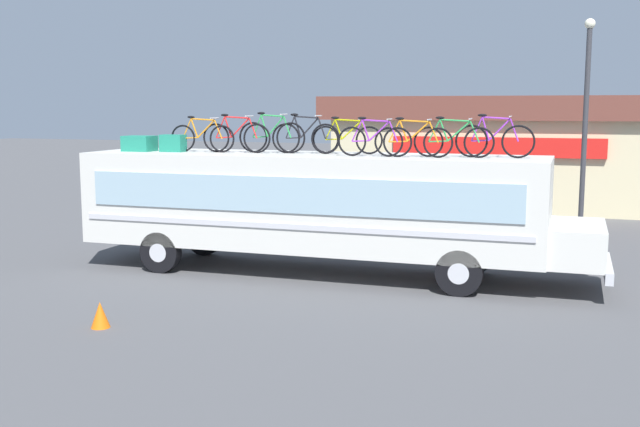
{
  "coord_description": "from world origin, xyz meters",
  "views": [
    {
      "loc": [
        5.83,
        -16.59,
        3.9
      ],
      "look_at": [
        0.25,
        0.0,
        1.42
      ],
      "focal_mm": 42.55,
      "sensor_mm": 36.0,
      "label": 1
    }
  ],
  "objects_px": {
    "rooftop_bicycle_2": "(236,137)",
    "rooftop_bicycle_9": "(494,140)",
    "bus": "(319,203)",
    "rooftop_bicycle_7": "(413,141)",
    "rooftop_bicycle_1": "(202,137)",
    "rooftop_bicycle_6": "(374,140)",
    "rooftop_bicycle_4": "(305,137)",
    "rooftop_bicycle_8": "(453,140)",
    "rooftop_bicycle_5": "(347,138)",
    "traffic_cone": "(100,315)",
    "rooftop_bicycle_3": "(272,136)",
    "luggage_bag_1": "(139,144)",
    "street_lamp": "(585,122)",
    "luggage_bag_2": "(173,143)"
  },
  "relations": [
    {
      "from": "rooftop_bicycle_6",
      "to": "street_lamp",
      "type": "relative_size",
      "value": 0.27
    },
    {
      "from": "rooftop_bicycle_6",
      "to": "rooftop_bicycle_9",
      "type": "bearing_deg",
      "value": 9.53
    },
    {
      "from": "rooftop_bicycle_2",
      "to": "rooftop_bicycle_8",
      "type": "relative_size",
      "value": 1.0
    },
    {
      "from": "rooftop_bicycle_2",
      "to": "rooftop_bicycle_6",
      "type": "height_order",
      "value": "rooftop_bicycle_2"
    },
    {
      "from": "luggage_bag_2",
      "to": "rooftop_bicycle_3",
      "type": "bearing_deg",
      "value": 7.85
    },
    {
      "from": "rooftop_bicycle_1",
      "to": "rooftop_bicycle_4",
      "type": "relative_size",
      "value": 1.01
    },
    {
      "from": "rooftop_bicycle_9",
      "to": "traffic_cone",
      "type": "relative_size",
      "value": 3.63
    },
    {
      "from": "bus",
      "to": "rooftop_bicycle_6",
      "type": "height_order",
      "value": "rooftop_bicycle_6"
    },
    {
      "from": "rooftop_bicycle_1",
      "to": "rooftop_bicycle_3",
      "type": "relative_size",
      "value": 1.01
    },
    {
      "from": "luggage_bag_1",
      "to": "street_lamp",
      "type": "bearing_deg",
      "value": 27.54
    },
    {
      "from": "rooftop_bicycle_1",
      "to": "rooftop_bicycle_4",
      "type": "xyz_separation_m",
      "value": [
        2.58,
        0.23,
        0.02
      ]
    },
    {
      "from": "rooftop_bicycle_2",
      "to": "rooftop_bicycle_5",
      "type": "relative_size",
      "value": 1.03
    },
    {
      "from": "rooftop_bicycle_6",
      "to": "rooftop_bicycle_1",
      "type": "bearing_deg",
      "value": 176.31
    },
    {
      "from": "rooftop_bicycle_8",
      "to": "street_lamp",
      "type": "height_order",
      "value": "street_lamp"
    },
    {
      "from": "rooftop_bicycle_6",
      "to": "traffic_cone",
      "type": "height_order",
      "value": "rooftop_bicycle_6"
    },
    {
      "from": "luggage_bag_2",
      "to": "rooftop_bicycle_5",
      "type": "xyz_separation_m",
      "value": [
        4.26,
        0.58,
        0.16
      ]
    },
    {
      "from": "luggage_bag_2",
      "to": "traffic_cone",
      "type": "relative_size",
      "value": 1.25
    },
    {
      "from": "rooftop_bicycle_7",
      "to": "rooftop_bicycle_8",
      "type": "height_order",
      "value": "rooftop_bicycle_8"
    },
    {
      "from": "rooftop_bicycle_4",
      "to": "rooftop_bicycle_9",
      "type": "height_order",
      "value": "rooftop_bicycle_9"
    },
    {
      "from": "bus",
      "to": "rooftop_bicycle_7",
      "type": "xyz_separation_m",
      "value": [
        2.27,
        -0.32,
        1.49
      ]
    },
    {
      "from": "rooftop_bicycle_1",
      "to": "street_lamp",
      "type": "height_order",
      "value": "street_lamp"
    },
    {
      "from": "rooftop_bicycle_8",
      "to": "rooftop_bicycle_2",
      "type": "bearing_deg",
      "value": 179.12
    },
    {
      "from": "rooftop_bicycle_1",
      "to": "rooftop_bicycle_8",
      "type": "relative_size",
      "value": 0.97
    },
    {
      "from": "rooftop_bicycle_4",
      "to": "rooftop_bicycle_8",
      "type": "relative_size",
      "value": 0.96
    },
    {
      "from": "rooftop_bicycle_1",
      "to": "rooftop_bicycle_2",
      "type": "distance_m",
      "value": 0.88
    },
    {
      "from": "rooftop_bicycle_5",
      "to": "traffic_cone",
      "type": "xyz_separation_m",
      "value": [
        -2.8,
        -5.88,
        -2.93
      ]
    },
    {
      "from": "street_lamp",
      "to": "rooftop_bicycle_6",
      "type": "bearing_deg",
      "value": -128.63
    },
    {
      "from": "rooftop_bicycle_3",
      "to": "rooftop_bicycle_5",
      "type": "distance_m",
      "value": 1.81
    },
    {
      "from": "bus",
      "to": "rooftop_bicycle_4",
      "type": "relative_size",
      "value": 7.13
    },
    {
      "from": "rooftop_bicycle_7",
      "to": "street_lamp",
      "type": "distance_m",
      "value": 6.6
    },
    {
      "from": "luggage_bag_1",
      "to": "traffic_cone",
      "type": "height_order",
      "value": "luggage_bag_1"
    },
    {
      "from": "bus",
      "to": "rooftop_bicycle_1",
      "type": "distance_m",
      "value": 3.32
    },
    {
      "from": "luggage_bag_1",
      "to": "street_lamp",
      "type": "height_order",
      "value": "street_lamp"
    },
    {
      "from": "rooftop_bicycle_3",
      "to": "traffic_cone",
      "type": "height_order",
      "value": "rooftop_bicycle_3"
    },
    {
      "from": "luggage_bag_1",
      "to": "rooftop_bicycle_2",
      "type": "relative_size",
      "value": 0.41
    },
    {
      "from": "rooftop_bicycle_1",
      "to": "rooftop_bicycle_7",
      "type": "height_order",
      "value": "rooftop_bicycle_1"
    },
    {
      "from": "rooftop_bicycle_7",
      "to": "traffic_cone",
      "type": "xyz_separation_m",
      "value": [
        -4.51,
        -5.15,
        -2.93
      ]
    },
    {
      "from": "rooftop_bicycle_2",
      "to": "bus",
      "type": "bearing_deg",
      "value": -0.07
    },
    {
      "from": "rooftop_bicycle_9",
      "to": "traffic_cone",
      "type": "height_order",
      "value": "rooftop_bicycle_9"
    },
    {
      "from": "rooftop_bicycle_2",
      "to": "rooftop_bicycle_8",
      "type": "height_order",
      "value": "rooftop_bicycle_2"
    },
    {
      "from": "rooftop_bicycle_8",
      "to": "traffic_cone",
      "type": "bearing_deg",
      "value": -134.76
    },
    {
      "from": "luggage_bag_1",
      "to": "rooftop_bicycle_6",
      "type": "bearing_deg",
      "value": -1.0
    },
    {
      "from": "rooftop_bicycle_8",
      "to": "street_lamp",
      "type": "xyz_separation_m",
      "value": [
        2.74,
        5.3,
        0.31
      ]
    },
    {
      "from": "rooftop_bicycle_2",
      "to": "rooftop_bicycle_9",
      "type": "height_order",
      "value": "rooftop_bicycle_9"
    },
    {
      "from": "rooftop_bicycle_3",
      "to": "rooftop_bicycle_6",
      "type": "relative_size",
      "value": 1.0
    },
    {
      "from": "rooftop_bicycle_8",
      "to": "bus",
      "type": "bearing_deg",
      "value": 178.58
    },
    {
      "from": "rooftop_bicycle_2",
      "to": "rooftop_bicycle_5",
      "type": "xyz_separation_m",
      "value": [
        2.64,
        0.4,
        -0.02
      ]
    },
    {
      "from": "rooftop_bicycle_7",
      "to": "traffic_cone",
      "type": "relative_size",
      "value": 3.72
    },
    {
      "from": "rooftop_bicycle_3",
      "to": "rooftop_bicycle_8",
      "type": "bearing_deg",
      "value": -3.23
    },
    {
      "from": "bus",
      "to": "rooftop_bicycle_1",
      "type": "xyz_separation_m",
      "value": [
        -2.97,
        -0.05,
        1.49
      ]
    }
  ]
}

